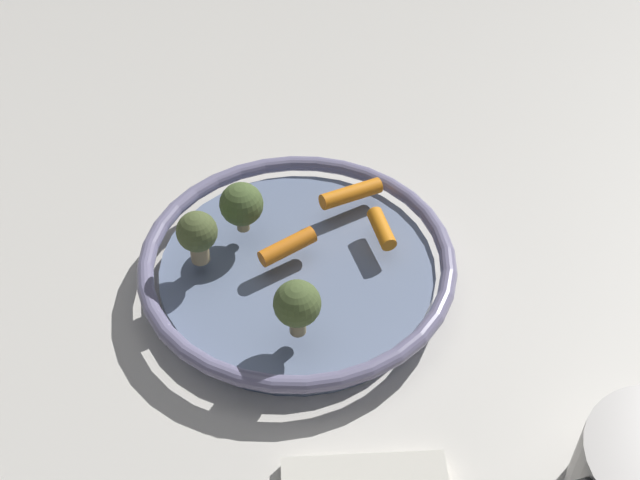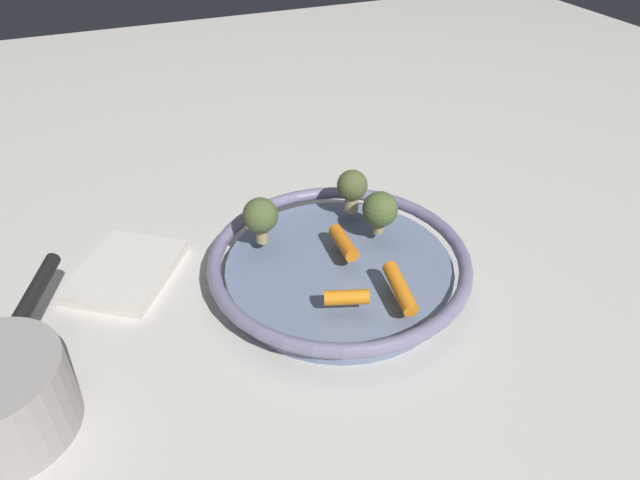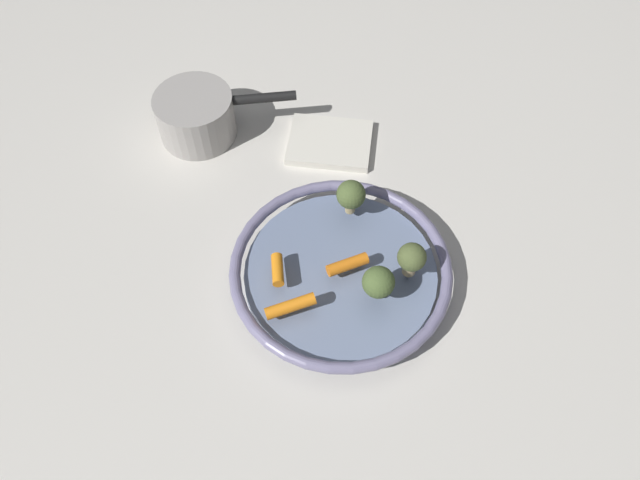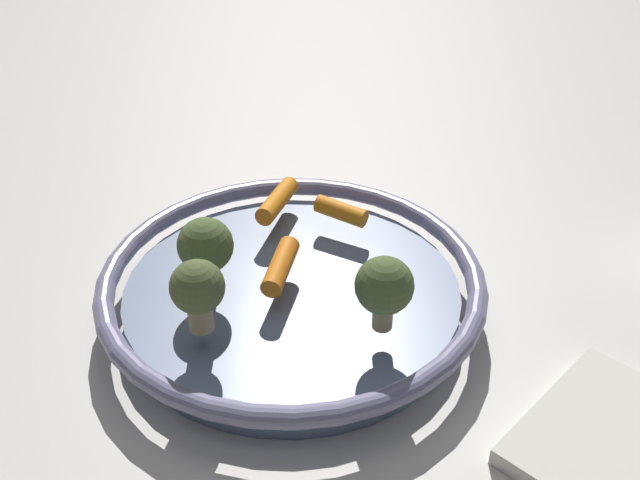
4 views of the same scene
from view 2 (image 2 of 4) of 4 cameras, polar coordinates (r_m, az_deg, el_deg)
The scene contains 9 objects.
ground_plane at distance 0.71m, azimuth 1.91°, elevation -4.09°, with size 2.50×2.50×0.00m, color beige.
serving_bowl at distance 0.70m, azimuth 1.94°, elevation -2.61°, with size 0.32×0.32×0.04m.
baby_carrot_center at distance 0.61m, azimuth 2.71°, elevation -5.80°, with size 0.02×0.02×0.05m, color orange.
baby_carrot_right at distance 0.69m, azimuth 2.39°, elevation -0.25°, with size 0.02×0.02×0.06m, color orange.
baby_carrot_near_rim at distance 0.63m, azimuth 8.08°, elevation -4.82°, with size 0.02×0.02×0.07m, color orange.
broccoli_floret_large at distance 0.74m, azimuth 3.27°, elevation 5.36°, with size 0.04×0.04×0.06m.
broccoli_floret_small at distance 0.69m, azimuth -6.03°, elevation 2.40°, with size 0.04×0.04×0.06m.
broccoli_floret_edge at distance 0.70m, azimuth 6.09°, elevation 3.07°, with size 0.04×0.04×0.06m.
dish_towel at distance 0.76m, azimuth -19.03°, elevation -3.01°, with size 0.14×0.11×0.01m, color silver.
Camera 2 is at (0.49, -0.23, 0.46)m, focal length 31.67 mm.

